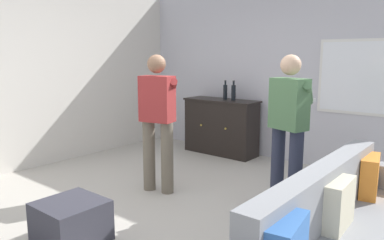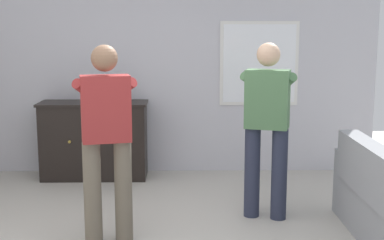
% 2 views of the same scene
% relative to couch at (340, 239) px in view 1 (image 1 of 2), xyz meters
% --- Properties ---
extents(ground, '(10.40, 10.40, 0.00)m').
position_rel_couch_xyz_m(ground, '(-1.91, 0.19, -0.34)').
color(ground, '#B2ADA3').
extents(wall_back_with_window, '(5.20, 0.15, 2.80)m').
position_rel_couch_xyz_m(wall_back_with_window, '(-1.88, 2.85, 1.06)').
color(wall_back_with_window, silver).
rests_on(wall_back_with_window, ground).
extents(wall_side_left, '(0.12, 5.20, 2.80)m').
position_rel_couch_xyz_m(wall_side_left, '(-4.57, 0.19, 1.06)').
color(wall_side_left, silver).
rests_on(wall_side_left, ground).
extents(couch, '(0.57, 2.54, 0.86)m').
position_rel_couch_xyz_m(couch, '(0.00, 0.00, 0.00)').
color(couch, gray).
rests_on(couch, ground).
extents(sideboard_cabinet, '(1.29, 0.49, 0.93)m').
position_rel_couch_xyz_m(sideboard_cabinet, '(-2.81, 2.49, 0.13)').
color(sideboard_cabinet, black).
rests_on(sideboard_cabinet, ground).
extents(bottle_wine_green, '(0.07, 0.07, 0.32)m').
position_rel_couch_xyz_m(bottle_wine_green, '(-2.76, 2.53, 0.73)').
color(bottle_wine_green, black).
rests_on(bottle_wine_green, sideboard_cabinet).
extents(bottle_liquor_amber, '(0.07, 0.07, 0.33)m').
position_rel_couch_xyz_m(bottle_liquor_amber, '(-2.58, 2.51, 0.73)').
color(bottle_liquor_amber, black).
rests_on(bottle_liquor_amber, sideboard_cabinet).
extents(ottoman, '(0.54, 0.54, 0.38)m').
position_rel_couch_xyz_m(ottoman, '(-2.07, -0.91, -0.15)').
color(ottoman, '#33333D').
rests_on(ottoman, ground).
extents(person_standing_left, '(0.54, 0.51, 1.68)m').
position_rel_couch_xyz_m(person_standing_left, '(-2.37, 0.52, 0.60)').
color(person_standing_left, '#6B6051').
rests_on(person_standing_left, ground).
extents(person_standing_right, '(0.53, 0.52, 1.68)m').
position_rel_couch_xyz_m(person_standing_right, '(-0.94, 1.09, 0.60)').
color(person_standing_right, '#282D42').
rests_on(person_standing_right, ground).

